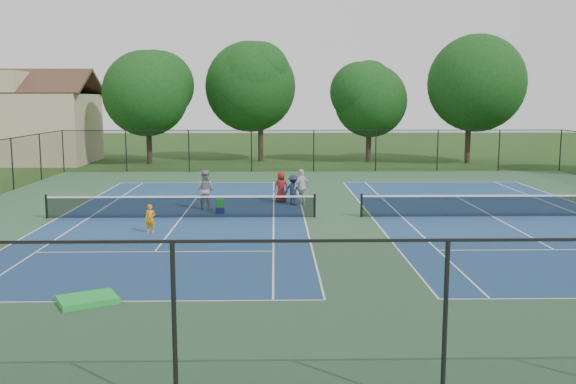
{
  "coord_description": "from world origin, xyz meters",
  "views": [
    {
      "loc": [
        -2.83,
        -28.18,
        5.3
      ],
      "look_at": [
        -2.26,
        -1.0,
        1.3
      ],
      "focal_mm": 40.0,
      "sensor_mm": 36.0,
      "label": 1
    }
  ],
  "objects_px": {
    "tree_back_a": "(147,89)",
    "instructor": "(205,190)",
    "bystander_c": "(281,187)",
    "child_player": "(150,219)",
    "ball_crate": "(220,210)",
    "tree_back_c": "(369,96)",
    "ball_hopper": "(220,203)",
    "bystander_a": "(302,187)",
    "tree_back_b": "(260,82)",
    "clapboard_house": "(29,125)",
    "bystander_b": "(293,190)",
    "tree_back_d": "(470,79)"
  },
  "relations": [
    {
      "from": "tree_back_a",
      "to": "bystander_a",
      "type": "xyz_separation_m",
      "value": [
        11.51,
        -20.63,
        -5.14
      ]
    },
    {
      "from": "tree_back_c",
      "to": "ball_hopper",
      "type": "height_order",
      "value": "tree_back_c"
    },
    {
      "from": "child_player",
      "to": "bystander_a",
      "type": "height_order",
      "value": "bystander_a"
    },
    {
      "from": "tree_back_b",
      "to": "instructor",
      "type": "relative_size",
      "value": 5.3
    },
    {
      "from": "ball_hopper",
      "to": "bystander_a",
      "type": "bearing_deg",
      "value": 30.54
    },
    {
      "from": "tree_back_b",
      "to": "child_player",
      "type": "relative_size",
      "value": 8.8
    },
    {
      "from": "tree_back_c",
      "to": "bystander_c",
      "type": "xyz_separation_m",
      "value": [
        -7.51,
        -20.75,
        -4.69
      ]
    },
    {
      "from": "tree_back_b",
      "to": "bystander_b",
      "type": "xyz_separation_m",
      "value": [
        2.1,
        -22.66,
        -5.83
      ]
    },
    {
      "from": "bystander_c",
      "to": "clapboard_house",
      "type": "bearing_deg",
      "value": -61.65
    },
    {
      "from": "tree_back_b",
      "to": "clapboard_house",
      "type": "height_order",
      "value": "tree_back_b"
    },
    {
      "from": "tree_back_a",
      "to": "instructor",
      "type": "distance_m",
      "value": 23.41
    },
    {
      "from": "tree_back_a",
      "to": "instructor",
      "type": "bearing_deg",
      "value": -72.61
    },
    {
      "from": "tree_back_b",
      "to": "tree_back_c",
      "type": "bearing_deg",
      "value": -6.34
    },
    {
      "from": "tree_back_a",
      "to": "bystander_c",
      "type": "distance_m",
      "value": 22.97
    },
    {
      "from": "tree_back_c",
      "to": "clapboard_house",
      "type": "bearing_deg",
      "value": -180.0
    },
    {
      "from": "tree_back_d",
      "to": "instructor",
      "type": "xyz_separation_m",
      "value": [
        -19.17,
        -21.8,
        -5.88
      ]
    },
    {
      "from": "tree_back_b",
      "to": "clapboard_house",
      "type": "distance_m",
      "value": 19.35
    },
    {
      "from": "clapboard_house",
      "to": "bystander_b",
      "type": "xyz_separation_m",
      "value": [
        21.1,
        -21.66,
        -2.33
      ]
    },
    {
      "from": "tree_back_b",
      "to": "bystander_c",
      "type": "bearing_deg",
      "value": -86.07
    },
    {
      "from": "tree_back_c",
      "to": "instructor",
      "type": "distance_m",
      "value": 25.79
    },
    {
      "from": "ball_hopper",
      "to": "tree_back_c",
      "type": "bearing_deg",
      "value": 66.57
    },
    {
      "from": "child_player",
      "to": "ball_crate",
      "type": "bearing_deg",
      "value": 66.69
    },
    {
      "from": "tree_back_c",
      "to": "ball_hopper",
      "type": "relative_size",
      "value": 20.94
    },
    {
      "from": "instructor",
      "to": "bystander_a",
      "type": "bearing_deg",
      "value": -148.01
    },
    {
      "from": "tree_back_a",
      "to": "bystander_c",
      "type": "height_order",
      "value": "tree_back_a"
    },
    {
      "from": "bystander_b",
      "to": "bystander_c",
      "type": "height_order",
      "value": "bystander_c"
    },
    {
      "from": "child_player",
      "to": "bystander_c",
      "type": "bearing_deg",
      "value": 60.73
    },
    {
      "from": "child_player",
      "to": "bystander_b",
      "type": "relative_size",
      "value": 0.75
    },
    {
      "from": "instructor",
      "to": "tree_back_c",
      "type": "bearing_deg",
      "value": -98.13
    },
    {
      "from": "tree_back_c",
      "to": "clapboard_house",
      "type": "height_order",
      "value": "tree_back_c"
    },
    {
      "from": "tree_back_a",
      "to": "clapboard_house",
      "type": "distance_m",
      "value": 10.47
    },
    {
      "from": "tree_back_d",
      "to": "clapboard_house",
      "type": "distance_m",
      "value": 36.21
    },
    {
      "from": "tree_back_b",
      "to": "ball_hopper",
      "type": "distance_m",
      "value": 25.7
    },
    {
      "from": "instructor",
      "to": "clapboard_house",
      "type": "bearing_deg",
      "value": -35.61
    },
    {
      "from": "tree_back_a",
      "to": "tree_back_b",
      "type": "height_order",
      "value": "tree_back_b"
    },
    {
      "from": "child_player",
      "to": "instructor",
      "type": "height_order",
      "value": "instructor"
    },
    {
      "from": "child_player",
      "to": "bystander_b",
      "type": "bearing_deg",
      "value": 54.07
    },
    {
      "from": "clapboard_house",
      "to": "bystander_b",
      "type": "distance_m",
      "value": 30.32
    },
    {
      "from": "tree_back_b",
      "to": "bystander_b",
      "type": "bearing_deg",
      "value": -84.72
    },
    {
      "from": "bystander_a",
      "to": "ball_crate",
      "type": "xyz_separation_m",
      "value": [
        -3.88,
        -2.29,
        -0.75
      ]
    },
    {
      "from": "tree_back_c",
      "to": "clapboard_house",
      "type": "distance_m",
      "value": 28.1
    },
    {
      "from": "tree_back_d",
      "to": "bystander_c",
      "type": "xyz_separation_m",
      "value": [
        -15.51,
        -19.75,
        -6.04
      ]
    },
    {
      "from": "clapboard_house",
      "to": "child_player",
      "type": "relative_size",
      "value": 9.48
    },
    {
      "from": "ball_crate",
      "to": "tree_back_c",
      "type": "bearing_deg",
      "value": 66.57
    },
    {
      "from": "tree_back_a",
      "to": "bystander_a",
      "type": "height_order",
      "value": "tree_back_a"
    },
    {
      "from": "ball_crate",
      "to": "bystander_a",
      "type": "bearing_deg",
      "value": 30.54
    },
    {
      "from": "tree_back_c",
      "to": "tree_back_b",
      "type": "bearing_deg",
      "value": 173.66
    },
    {
      "from": "tree_back_a",
      "to": "bystander_b",
      "type": "relative_size",
      "value": 6.02
    },
    {
      "from": "tree_back_d",
      "to": "clapboard_house",
      "type": "height_order",
      "value": "tree_back_d"
    },
    {
      "from": "bystander_a",
      "to": "child_player",
      "type": "bearing_deg",
      "value": 3.65
    }
  ]
}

